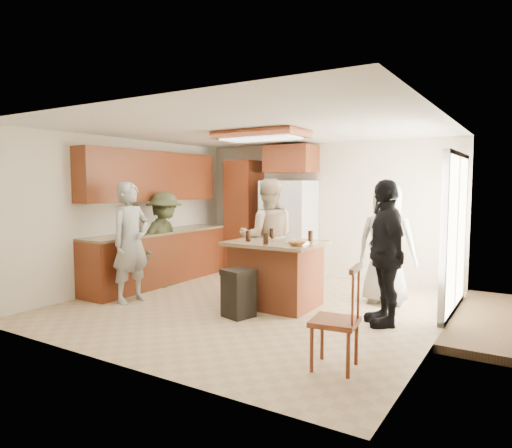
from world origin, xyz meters
The scene contains 12 objects.
person_front_left centered at (-1.66, -0.74, 0.88)m, with size 0.64×0.47×1.77m, color gray.
person_behind_left centered at (-0.15, 0.67, 0.91)m, with size 0.88×0.55×1.82m, color tan.
person_behind_right centered at (1.57, 1.13, 0.88)m, with size 0.86×0.56×1.76m, color gray.
person_side_right centered at (1.83, 0.13, 0.90)m, with size 1.05×0.54×1.80m, color black.
person_counter centered at (-1.96, 0.29, 0.80)m, with size 1.04×0.48×1.60m, color #343B22.
left_cabinetry centered at (-2.24, 0.40, 0.96)m, with size 0.64×3.00×2.30m.
back_wall_units centered at (-1.33, 2.20, 1.38)m, with size 1.80×0.60×2.45m.
refrigerator centered at (-0.55, 2.12, 0.90)m, with size 0.90×0.76×1.80m.
kitchen_island centered at (0.27, 0.18, 0.47)m, with size 1.28×1.03×0.93m.
island_items centered at (0.48, 0.09, 0.97)m, with size 0.95×0.73×0.15m.
trash_bin centered at (0.12, -0.55, 0.32)m, with size 0.45×0.45×0.63m.
spindle_chair centered at (1.85, -1.48, 0.45)m, with size 0.47×0.47×0.99m.
Camera 1 is at (3.40, -5.42, 1.74)m, focal length 32.00 mm.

